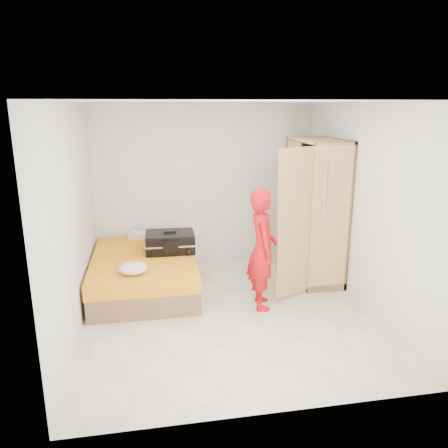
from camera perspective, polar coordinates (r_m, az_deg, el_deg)
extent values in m
plane|color=beige|center=(5.76, 0.42, -11.15)|extent=(4.00, 4.00, 0.00)
plane|color=white|center=(5.16, 0.48, 15.68)|extent=(4.00, 4.00, 0.00)
cube|color=white|center=(7.25, -2.48, 5.22)|extent=(3.60, 0.02, 2.60)
cube|color=white|center=(3.45, 6.60, -6.29)|extent=(3.60, 0.02, 2.60)
cube|color=white|center=(5.29, -19.08, 0.61)|extent=(0.02, 4.00, 2.60)
cube|color=white|center=(5.91, 17.89, 2.17)|extent=(0.02, 4.00, 2.60)
cube|color=brown|center=(6.43, -10.37, -7.03)|extent=(1.40, 2.00, 0.30)
cube|color=orange|center=(6.34, -10.48, -4.94)|extent=(1.42, 2.02, 0.20)
cube|color=#E2BA6E|center=(6.73, 13.97, 1.83)|extent=(0.04, 1.20, 2.10)
cube|color=#E2BA6E|center=(6.11, 13.83, 0.49)|extent=(0.58, 0.04, 2.10)
cube|color=#E2BA6E|center=(7.16, 10.12, 2.82)|extent=(0.58, 0.04, 2.10)
cube|color=#E2BA6E|center=(6.47, 12.33, 10.65)|extent=(0.58, 1.20, 0.04)
cube|color=tan|center=(6.93, 11.38, -6.32)|extent=(0.58, 1.20, 0.10)
cube|color=#E2BA6E|center=(6.81, 8.79, 2.25)|extent=(0.04, 0.59, 2.00)
cube|color=#E2BA6E|center=(5.82, 9.18, 0.00)|extent=(0.55, 0.28, 2.00)
cylinder|color=#B2B2B7|center=(6.49, 12.25, 9.24)|extent=(0.02, 1.10, 0.02)
imported|color=red|center=(5.61, 5.02, -3.31)|extent=(0.43, 0.61, 1.57)
cube|color=black|center=(6.40, -7.07, -2.34)|extent=(0.71, 0.51, 0.28)
cube|color=black|center=(6.36, -7.11, -1.01)|extent=(0.18, 0.05, 0.03)
ellipsoid|color=silver|center=(5.67, -11.79, -5.67)|extent=(0.36, 0.36, 0.14)
cube|color=silver|center=(7.10, -10.13, -1.46)|extent=(0.58, 0.40, 0.10)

